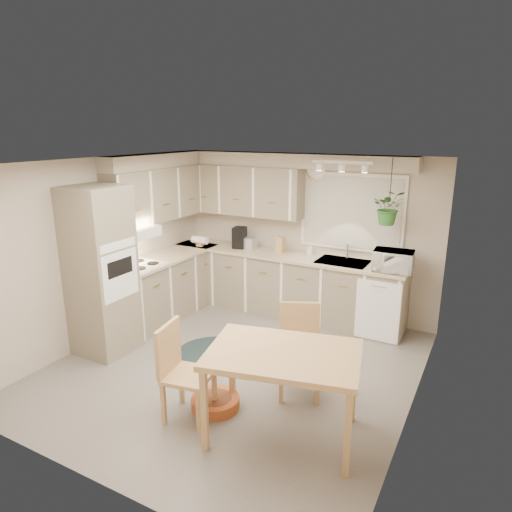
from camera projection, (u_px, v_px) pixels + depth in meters
name	position (u px, v px, depth m)	size (l,w,h in m)	color
floor	(235.00, 367.00, 5.44)	(4.20, 4.20, 0.00)	slate
ceiling	(232.00, 162.00, 4.78)	(4.20, 4.20, 0.00)	white
wall_back	(305.00, 234.00, 6.89)	(4.00, 0.04, 2.40)	#BDAF9C
wall_front	(85.00, 348.00, 3.33)	(4.00, 0.04, 2.40)	#BDAF9C
wall_left	(104.00, 250.00, 6.02)	(0.04, 4.20, 2.40)	#BDAF9C
wall_right	(419.00, 303.00, 4.20)	(0.04, 4.20, 2.40)	#BDAF9C
base_cab_left	(167.00, 287.00, 6.83)	(0.60, 1.85, 0.90)	gray
base_cab_back	(284.00, 285.00, 6.93)	(3.60, 0.60, 0.90)	gray
counter_left	(166.00, 257.00, 6.70)	(0.64, 1.89, 0.04)	#BEAF8B
counter_back	(284.00, 255.00, 6.79)	(3.64, 0.64, 0.04)	#BEAF8B
oven_stack	(101.00, 271.00, 5.60)	(0.65, 0.65, 2.10)	gray
wall_oven_face	(120.00, 275.00, 5.45)	(0.02, 0.56, 0.58)	white
upper_cab_left	(161.00, 194.00, 6.62)	(0.35, 2.00, 0.75)	gray
upper_cab_back	(242.00, 190.00, 7.03)	(2.00, 0.35, 0.75)	gray
soffit_left	(157.00, 161.00, 6.50)	(0.30, 2.00, 0.20)	#BDAF9C
soffit_back	(290.00, 160.00, 6.56)	(3.60, 0.30, 0.20)	#BDAF9C
cooktop	(139.00, 265.00, 6.20)	(0.52, 0.58, 0.02)	white
range_hood	(136.00, 233.00, 6.09)	(0.40, 0.60, 0.14)	white
window_blinds	(351.00, 212.00, 6.44)	(1.40, 0.02, 1.00)	white
window_frame	(351.00, 212.00, 6.44)	(1.50, 0.02, 1.10)	white
sink	(342.00, 265.00, 6.40)	(0.70, 0.48, 0.10)	#B2B5BB
dishwasher_front	(377.00, 311.00, 5.99)	(0.58, 0.01, 0.83)	white
track_light_bar	(342.00, 162.00, 5.80)	(0.80, 0.04, 0.04)	white
wall_clock	(316.00, 169.00, 6.53)	(0.30, 0.30, 0.03)	#EAD052
dining_table	(283.00, 394.00, 4.14)	(1.34, 0.89, 0.84)	tan
chair_left	(189.00, 373.00, 4.38)	(0.45, 0.45, 0.96)	tan
chair_back	(299.00, 352.00, 4.77)	(0.45, 0.45, 0.96)	tan
braided_rug	(226.00, 354.00, 5.74)	(1.27, 0.95, 0.01)	black
pet_bed	(215.00, 402.00, 4.64)	(0.49, 0.49, 0.11)	#C05626
microwave	(393.00, 259.00, 5.93)	(0.50, 0.28, 0.34)	white
soap_bottle	(310.00, 252.00, 6.75)	(0.08, 0.17, 0.08)	white
hanging_plant	(389.00, 211.00, 5.81)	(0.40, 0.45, 0.35)	#306B2A
coffee_maker	(240.00, 237.00, 7.11)	(0.18, 0.22, 0.33)	black
toaster	(248.00, 243.00, 7.08)	(0.28, 0.16, 0.17)	#B2B5BB
knife_block	(280.00, 245.00, 6.85)	(0.11, 0.11, 0.24)	tan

